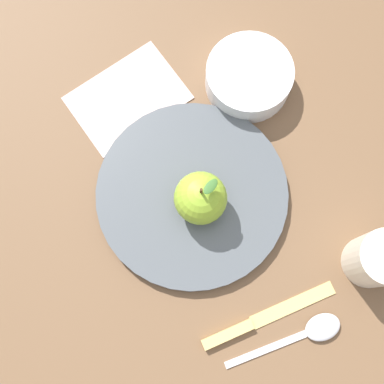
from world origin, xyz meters
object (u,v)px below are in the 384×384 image
Objects in this scene: apple at (201,198)px; linen_napkin at (128,98)px; side_bowl at (249,76)px; spoon at (310,332)px; dinner_plate at (192,194)px; cup at (378,259)px; knife at (257,321)px.

linen_napkin is at bearing 102.00° from apple.
side_bowl reaches higher than linen_napkin.
apple is 0.23m from spoon.
dinner_plate is 2.14× the size of side_bowl.
cup reaches higher than spoon.
dinner_plate is at bearing 95.30° from knife.
cup is at bearing -42.55° from dinner_plate.
cup is 0.13m from spoon.
cup is at bearing -40.12° from apple.
side_bowl is (0.13, 0.15, -0.02)m from apple.
dinner_plate is 1.61× the size of spoon.
apple is at bearing -74.99° from dinner_plate.
dinner_plate is 0.18m from linen_napkin.
cup is 0.41m from linen_napkin.
dinner_plate is 0.26m from cup.
apple reaches higher than linen_napkin.
side_bowl reaches higher than dinner_plate.
dinner_plate is at bearing 137.45° from cup.
apple is 0.20m from linen_napkin.
side_bowl is at bearing -13.80° from linen_napkin.
knife is (0.02, -0.19, -0.00)m from dinner_plate.
apple is (0.00, -0.02, 0.04)m from dinner_plate.
side_bowl is 0.31m from cup.
dinner_plate is 0.24m from spoon.
knife is at bearing -81.66° from linen_napkin.
cup is at bearing -80.43° from side_bowl.
cup is 0.49× the size of linen_napkin.
knife is (-0.12, -0.32, -0.02)m from side_bowl.
apple is 0.18m from knife.
apple is 1.06× the size of cup.
side_bowl is at bearing 47.95° from apple.
spoon is (-0.06, -0.36, -0.02)m from side_bowl.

